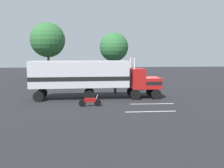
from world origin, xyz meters
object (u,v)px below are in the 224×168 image
object	(u,v)px
motorcycle	(90,101)
tree_left	(114,47)
tree_center	(48,40)
semi_truck	(90,76)
person_bystander	(115,86)
parked_car	(70,79)

from	to	relation	value
motorcycle	tree_left	xyz separation A→B (m)	(4.86, 25.27, 5.70)
motorcycle	tree_center	size ratio (longest dim) A/B	0.20
semi_truck	tree_left	size ratio (longest dim) A/B	1.57
semi_truck	motorcycle	world-z (taller)	semi_truck
tree_center	tree_left	bearing A→B (deg)	0.85
tree_left	tree_center	distance (m)	12.84
person_bystander	tree_center	xyz separation A→B (m)	(-11.05, 18.13, 6.61)
semi_truck	person_bystander	size ratio (longest dim) A/B	8.72
tree_left	tree_center	bearing A→B (deg)	-179.15
semi_truck	person_bystander	distance (m)	4.65
motorcycle	tree_center	xyz separation A→B (m)	(-7.92, 25.08, 7.02)
semi_truck	parked_car	xyz separation A→B (m)	(-3.23, 12.82, -1.72)
tree_left	tree_center	world-z (taller)	tree_center
parked_car	tree_center	distance (m)	11.72
semi_truck	parked_car	world-z (taller)	semi_truck
tree_left	tree_center	size ratio (longest dim) A/B	0.83
semi_truck	parked_car	size ratio (longest dim) A/B	3.07
parked_car	tree_center	world-z (taller)	tree_center
motorcycle	tree_left	distance (m)	26.36
semi_truck	tree_center	distance (m)	23.18
tree_center	parked_car	bearing A→B (deg)	-60.55
motorcycle	tree_center	distance (m)	27.23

